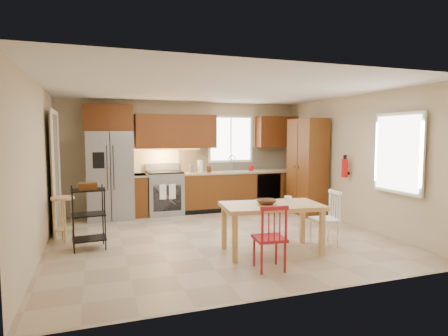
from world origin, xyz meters
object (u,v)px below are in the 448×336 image
refrigerator (110,175)px  bar_stool (63,219)px  chair_red (269,237)px  soap_bottle (251,167)px  dining_table (271,229)px  fire_extinguisher (345,168)px  utility_cart (89,218)px  chair_white (324,218)px  table_bowl (266,205)px  pantry (307,167)px  table_jar (288,200)px  range_stove (165,193)px

refrigerator → bar_stool: bearing=-117.3°
refrigerator → chair_red: refrigerator is taller
soap_bottle → bar_stool: size_ratio=0.26×
dining_table → fire_extinguisher: bearing=34.8°
utility_cart → dining_table: bearing=-26.5°
bar_stool → chair_white: bearing=-45.4°
soap_bottle → dining_table: soap_bottle is taller
chair_white → bar_stool: chair_white is taller
chair_red → utility_cart: (-2.22, 1.69, 0.06)m
table_bowl → utility_cart: (-2.48, 1.04, -0.24)m
pantry → table_jar: pantry is taller
table_jar → bar_stool: 3.64m
fire_extinguisher → bar_stool: (-5.13, 0.43, -0.73)m
pantry → chair_white: bearing=-114.8°
bar_stool → chair_red: bearing=-64.4°
soap_bottle → chair_white: (-0.06, -3.08, -0.57)m
range_stove → chair_red: 3.92m
refrigerator → range_stove: refrigerator is taller
utility_cart → pantry: bearing=10.2°
chair_red → table_bowl: size_ratio=2.90×
pantry → bar_stool: bearing=-172.8°
refrigerator → soap_bottle: (3.18, -0.02, 0.09)m
fire_extinguisher → chair_red: bearing=-143.9°
refrigerator → utility_cart: 2.19m
pantry → dining_table: 3.04m
chair_red → chair_white: (1.30, 0.70, 0.00)m
chair_red → utility_cart: utility_cart is taller
chair_red → dining_table: bearing=67.9°
soap_bottle → fire_extinguisher: size_ratio=0.53×
fire_extinguisher → pantry: bearing=100.8°
pantry → dining_table: bearing=-131.3°
pantry → chair_red: pantry is taller
chair_red → table_jar: size_ratio=7.37×
refrigerator → soap_bottle: refrigerator is taller
refrigerator → table_bowl: (2.08, -3.15, -0.19)m
table_bowl → utility_cart: size_ratio=0.30×
table_jar → dining_table: bearing=-164.1°
fire_extinguisher → table_jar: bearing=-149.4°
refrigerator → pantry: size_ratio=0.87×
range_stove → chair_white: (1.97, -3.16, -0.03)m
soap_bottle → chair_white: soap_bottle is taller
fire_extinguisher → range_stove: bearing=147.4°
refrigerator → dining_table: 3.87m
chair_white → table_bowl: bearing=98.9°
table_bowl → table_jar: (0.41, 0.09, 0.03)m
fire_extinguisher → chair_red: fire_extinguisher is taller
pantry → table_bowl: size_ratio=7.11×
bar_stool → refrigerator: bearing=38.9°
range_stove → fire_extinguisher: bearing=-32.6°
bar_stool → fire_extinguisher: bearing=-28.5°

